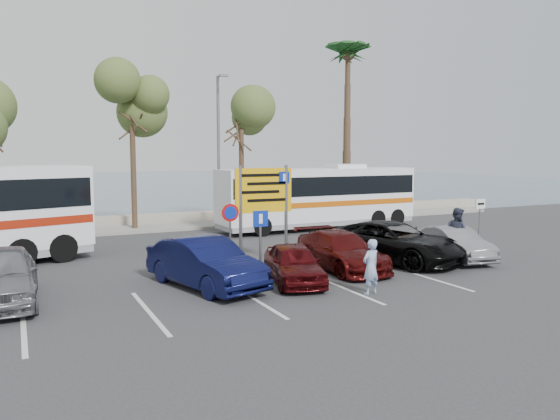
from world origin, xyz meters
name	(u,v)px	position (x,y,z in m)	size (l,w,h in m)	color
ground	(277,286)	(0.00, 0.00, 0.00)	(120.00, 120.00, 0.00)	#313133
kerb_strip	(164,228)	(0.00, 14.00, 0.07)	(44.00, 2.40, 0.15)	gray
seawall	(155,219)	(0.00, 16.00, 0.30)	(48.00, 0.80, 0.60)	#A19480
sea	(76,184)	(0.00, 60.00, 0.01)	(140.00, 140.00, 0.00)	#455E6F
tree_mid	(131,101)	(-1.50, 14.00, 6.65)	(3.20, 3.20, 8.00)	#382619
tree_right	(241,115)	(4.50, 14.00, 6.17)	(3.20, 3.20, 7.40)	#382619
palm_tree	(348,56)	(11.50, 14.00, 9.87)	(4.80, 4.80, 11.20)	#382619
street_lamp_right	(219,143)	(3.00, 13.52, 4.60)	(0.45, 1.15, 8.01)	slate
direction_sign	(264,198)	(1.00, 3.20, 2.43)	(2.20, 0.12, 3.60)	slate
sign_no_stop	(230,227)	(-0.60, 2.38, 1.58)	(0.60, 0.08, 2.35)	slate
sign_parking	(260,236)	(-0.20, 0.79, 1.47)	(0.50, 0.07, 2.25)	slate
sign_taxi	(480,218)	(9.80, 1.49, 1.42)	(0.50, 0.07, 2.20)	slate
lane_markings	(256,299)	(-1.14, -1.00, 0.00)	(12.02, 4.20, 0.01)	silver
coach_bus_right	(319,199)	(7.50, 10.50, 1.60)	(11.10, 2.70, 3.44)	white
car_silver_a	(1,276)	(-7.48, 1.50, 0.77)	(1.82, 4.51, 1.54)	gray
car_blue	(205,263)	(-2.00, 0.84, 0.75)	(1.59, 4.55, 1.50)	#0D123F
car_maroon	(341,251)	(3.06, 1.24, 0.65)	(1.82, 4.48, 1.30)	#4E0D0D
car_red	(294,263)	(0.66, 0.19, 0.61)	(1.45, 3.61, 1.23)	#480A0D
suv_black	(392,242)	(5.46, 1.50, 0.75)	(2.48, 5.38, 1.50)	black
car_silver_b	(455,243)	(7.86, 0.83, 0.62)	(1.32, 3.78, 1.25)	gray
pedestrian_near	(371,267)	(2.00, -2.00, 0.80)	(0.58, 0.38, 1.60)	#8FA9D1
pedestrian_far	(457,233)	(8.13, 1.00, 0.98)	(0.95, 0.74, 1.96)	#2F3247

